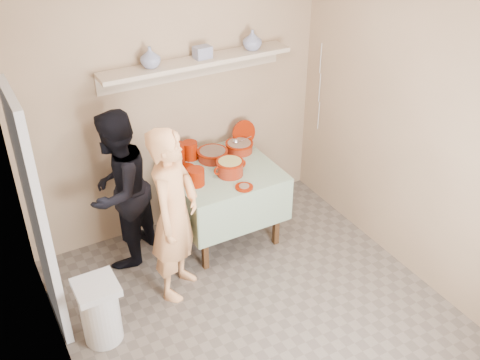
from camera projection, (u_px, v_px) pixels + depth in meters
ground at (268, 326)px, 4.58m from camera, size 3.50×3.50×0.00m
tile_panel at (37, 217)px, 4.16m from camera, size 0.06×0.70×2.00m
plate_stack_a at (176, 155)px, 5.23m from camera, size 0.17×0.17×0.22m
plate_stack_b at (190, 150)px, 5.35m from camera, size 0.15×0.15×0.17m
bowl_stack at (196, 177)px, 4.96m from camera, size 0.16×0.16×0.16m
empty_bowl at (185, 170)px, 5.16m from camera, size 0.18×0.18×0.05m
propped_lid at (244, 133)px, 5.59m from camera, size 0.27×0.10×0.26m
vase_right at (252, 40)px, 5.14m from camera, size 0.22×0.22×0.19m
vase_left at (150, 57)px, 4.74m from camera, size 0.24×0.24×0.18m
ceramic_box at (202, 52)px, 4.96m from camera, size 0.16×0.12×0.11m
person_cook at (174, 215)px, 4.56m from camera, size 0.67×0.66×1.56m
person_helper at (118, 190)px, 4.93m from camera, size 0.92×0.91×1.50m
room_shell at (275, 153)px, 3.73m from camera, size 3.04×3.54×2.62m
serving_table at (222, 179)px, 5.30m from camera, size 0.97×0.97×0.76m
cazuela_meat_a at (213, 154)px, 5.35m from camera, size 0.30×0.30×0.10m
cazuela_meat_b at (239, 146)px, 5.48m from camera, size 0.28×0.28×0.10m
ladle at (236, 142)px, 5.45m from camera, size 0.08×0.26×0.19m
cazuela_rice at (230, 167)px, 5.10m from camera, size 0.33×0.25×0.14m
front_plate at (244, 187)px, 4.94m from camera, size 0.16×0.16×0.03m
wall_shelf at (196, 63)px, 5.01m from camera, size 1.80×0.25×0.21m
trash_bin at (100, 311)px, 4.33m from camera, size 0.32×0.32×0.56m
electrical_cord at (320, 88)px, 5.63m from camera, size 0.01×0.05×0.90m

